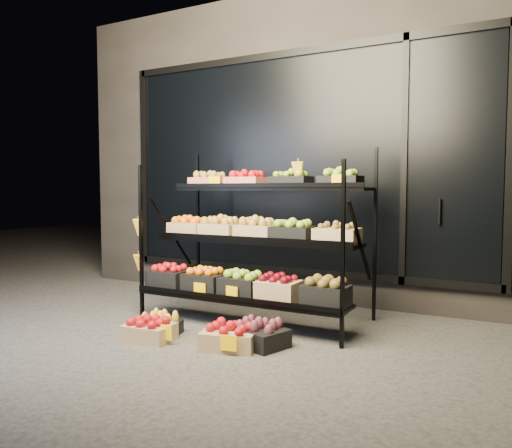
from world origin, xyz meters
The scene contains 9 objects.
ground centered at (0.00, 0.00, 0.00)m, with size 24.00×24.00×0.00m, color #514F4C.
building centered at (0.00, 2.59, 1.75)m, with size 6.00×2.08×3.50m.
display_rack centered at (-0.01, 0.60, 0.79)m, with size 2.18×1.02×1.66m.
tag_floor_a centered at (-0.28, -0.40, 0.06)m, with size 0.13×0.01×0.12m, color #FFC500.
tag_floor_b centered at (0.33, -0.40, 0.06)m, with size 0.13×0.01×0.12m, color #FFC500.
floor_crate_left centered at (-0.47, -0.37, 0.09)m, with size 0.42×0.33×0.20m.
floor_crate_midleft centered at (-0.49, -0.20, 0.08)m, with size 0.39×0.33×0.18m.
floor_crate_midright centered at (0.24, -0.25, 0.10)m, with size 0.49×0.41×0.21m.
floor_crate_right centered at (0.42, -0.07, 0.10)m, with size 0.51×0.44×0.21m.
Camera 1 is at (2.26, -3.57, 1.26)m, focal length 35.00 mm.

